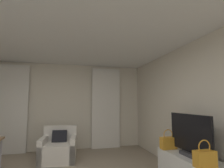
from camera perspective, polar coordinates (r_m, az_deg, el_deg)
The scene contains 9 objects.
wall_window at distance 5.77m, azimuth -15.80°, elevation -6.82°, with size 5.12×0.06×2.60m.
wall_right at distance 3.62m, azimuth 27.06°, elevation -7.12°, with size 0.06×6.12×2.60m.
ceiling at distance 2.99m, azimuth -16.75°, elevation 18.25°, with size 5.12×6.12×0.06m, color white.
curtain_left_panel at distance 5.84m, azimuth -29.56°, elevation -6.76°, with size 0.90×0.06×2.50m.
curtain_right_panel at distance 5.77m, azimuth -1.94°, elevation -7.53°, with size 0.90×0.06×2.50m.
armchair at distance 4.87m, azimuth -16.65°, elevation -19.16°, with size 0.90×0.89×0.81m.
tv_flatscreen at distance 3.39m, azimuth 23.53°, elevation -14.95°, with size 0.20×1.00×0.69m.
handbag_primary at distance 3.77m, azimuth 17.50°, elevation -17.33°, with size 0.30×0.14×0.37m.
handbag_secondary at distance 2.97m, azimuth 27.45°, elevation -20.19°, with size 0.30×0.14×0.37m.
Camera 1 is at (0.16, -2.73, 1.42)m, focal length 28.72 mm.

